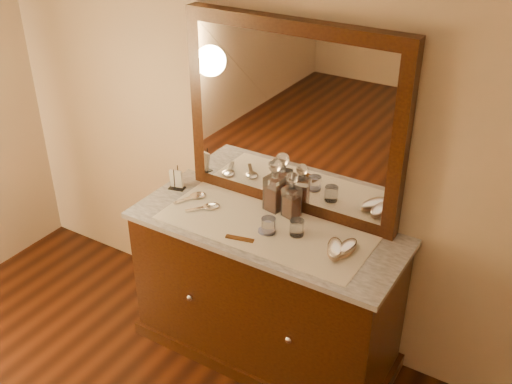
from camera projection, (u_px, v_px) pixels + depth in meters
dresser_cabinet at (266, 293)px, 3.30m from camera, size 1.40×0.55×0.82m
dresser_plinth at (265, 343)px, 3.48m from camera, size 1.46×0.59×0.08m
knob_left at (190, 298)px, 3.20m from camera, size 0.04×0.04×0.04m
knob_right at (289, 340)px, 2.93m from camera, size 0.04×0.04×0.04m
marble_top at (266, 228)px, 3.08m from camera, size 1.44×0.59×0.03m
mirror_frame at (292, 119)px, 3.01m from camera, size 1.20×0.08×1.00m
mirror_glass at (289, 122)px, 2.98m from camera, size 1.06×0.01×0.86m
lace_runner at (264, 228)px, 3.06m from camera, size 1.10×0.45×0.00m
pin_dish at (265, 231)px, 3.02m from camera, size 0.09×0.09×0.01m
comb at (240, 239)px, 2.96m from camera, size 0.15×0.06×0.01m
napkin_rack at (176, 180)px, 3.39m from camera, size 0.10×0.07×0.13m
decanter_left at (275, 190)px, 3.16m from camera, size 0.10×0.10×0.30m
decanter_right at (292, 199)px, 3.11m from camera, size 0.10×0.10×0.26m
brush_near at (335, 249)px, 2.85m from camera, size 0.14×0.19×0.05m
brush_far at (347, 248)px, 2.86m from camera, size 0.08×0.16×0.04m
hand_mirror_outer at (195, 196)px, 3.31m from camera, size 0.12×0.20×0.02m
hand_mirror_inner at (208, 207)px, 3.22m from camera, size 0.15×0.18×0.02m
tumblers at (283, 227)px, 2.99m from camera, size 0.20×0.13×0.08m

